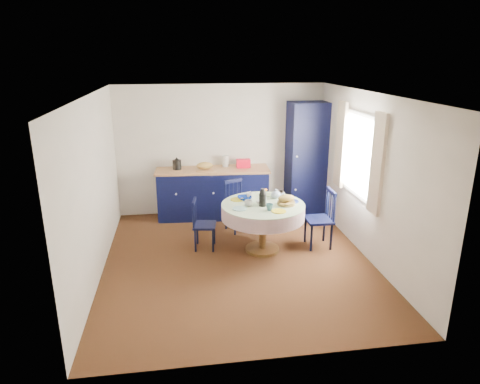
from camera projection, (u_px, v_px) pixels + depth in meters
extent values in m
plane|color=black|center=(238.00, 261.00, 6.56)|extent=(4.50, 4.50, 0.00)
plane|color=white|center=(237.00, 94.00, 5.79)|extent=(4.50, 4.50, 0.00)
cube|color=beige|center=(221.00, 150.00, 8.29)|extent=(4.00, 0.02, 2.50)
cube|color=beige|center=(94.00, 189.00, 5.90)|extent=(0.02, 4.50, 2.50)
cube|color=beige|center=(368.00, 177.00, 6.45)|extent=(0.02, 4.50, 2.50)
plane|color=white|center=(361.00, 156.00, 6.66)|extent=(0.00, 1.20, 1.20)
cube|color=white|center=(377.00, 164.00, 5.98)|extent=(0.05, 0.34, 1.45)
cube|color=white|center=(340.00, 144.00, 7.29)|extent=(0.05, 0.34, 1.45)
cube|color=black|center=(213.00, 194.00, 8.24)|extent=(2.11, 0.75, 0.91)
cube|color=#9D7148|center=(212.00, 170.00, 8.09)|extent=(2.17, 0.79, 0.04)
cube|color=#A1061B|center=(244.00, 164.00, 8.12)|extent=(0.27, 0.16, 0.16)
cube|color=#9D7148|center=(205.00, 169.00, 7.99)|extent=(0.35, 0.26, 0.02)
ellipsoid|color=#B49546|center=(205.00, 166.00, 7.97)|extent=(0.31, 0.20, 0.13)
cylinder|color=silver|center=(226.00, 161.00, 8.20)|extent=(0.12, 0.12, 0.22)
cube|color=black|center=(307.00, 158.00, 8.34)|extent=(0.78, 0.57, 2.17)
cylinder|color=white|center=(296.00, 156.00, 8.00)|extent=(0.04, 0.02, 0.04)
cylinder|color=white|center=(295.00, 190.00, 8.20)|extent=(0.04, 0.02, 0.04)
cylinder|color=brown|center=(262.00, 249.00, 6.90)|extent=(0.54, 0.54, 0.05)
cylinder|color=brown|center=(263.00, 228.00, 6.78)|extent=(0.11, 0.11, 0.72)
cylinder|color=brown|center=(263.00, 206.00, 6.67)|extent=(1.25, 1.25, 0.03)
cylinder|color=silver|center=(263.00, 211.00, 6.70)|extent=(1.31, 1.31, 0.22)
cylinder|color=white|center=(263.00, 204.00, 6.66)|extent=(1.31, 1.31, 0.01)
cylinder|color=#85BAB9|center=(240.00, 209.00, 6.45)|extent=(0.22, 0.22, 0.01)
cylinder|color=yellow|center=(279.00, 211.00, 6.35)|extent=(0.22, 0.22, 0.01)
cylinder|color=navy|center=(292.00, 201.00, 6.77)|extent=(0.22, 0.22, 0.01)
cylinder|color=#8EAD6F|center=(265.00, 195.00, 7.09)|extent=(0.22, 0.22, 0.01)
cylinder|color=yellow|center=(237.00, 199.00, 6.86)|extent=(0.22, 0.22, 0.01)
cylinder|color=olive|center=(286.00, 203.00, 6.63)|extent=(0.28, 0.28, 0.05)
ellipsoid|color=#B49546|center=(286.00, 198.00, 6.61)|extent=(0.26, 0.16, 0.11)
cube|color=silver|center=(260.00, 202.00, 6.70)|extent=(0.10, 0.07, 0.04)
cylinder|color=black|center=(213.00, 241.00, 6.79)|extent=(0.03, 0.03, 0.38)
cylinder|color=black|center=(214.00, 233.00, 7.08)|extent=(0.03, 0.03, 0.38)
cylinder|color=black|center=(195.00, 241.00, 6.80)|extent=(0.03, 0.03, 0.38)
cylinder|color=black|center=(197.00, 233.00, 7.08)|extent=(0.03, 0.03, 0.38)
cube|color=black|center=(205.00, 225.00, 6.87)|extent=(0.41, 0.42, 0.04)
cylinder|color=black|center=(193.00, 216.00, 6.67)|extent=(0.03, 0.03, 0.42)
cylinder|color=black|center=(195.00, 210.00, 6.95)|extent=(0.03, 0.03, 0.42)
cube|color=black|center=(194.00, 201.00, 6.75)|extent=(0.09, 0.34, 0.05)
cylinder|color=black|center=(194.00, 216.00, 6.74)|extent=(0.02, 0.02, 0.35)
cylinder|color=black|center=(194.00, 214.00, 6.82)|extent=(0.02, 0.02, 0.35)
cylinder|color=black|center=(195.00, 212.00, 6.89)|extent=(0.02, 0.02, 0.35)
cylinder|color=black|center=(235.00, 224.00, 7.44)|extent=(0.03, 0.03, 0.41)
cylinder|color=black|center=(251.00, 220.00, 7.61)|extent=(0.03, 0.03, 0.41)
cylinder|color=black|center=(226.00, 218.00, 7.69)|extent=(0.03, 0.03, 0.41)
cylinder|color=black|center=(241.00, 215.00, 7.85)|extent=(0.03, 0.03, 0.41)
cube|color=black|center=(238.00, 207.00, 7.58)|extent=(0.52, 0.51, 0.04)
cylinder|color=black|center=(225.00, 194.00, 7.56)|extent=(0.03, 0.03, 0.46)
cylinder|color=black|center=(241.00, 191.00, 7.73)|extent=(0.03, 0.03, 0.46)
cube|color=black|center=(233.00, 181.00, 7.58)|extent=(0.35, 0.18, 0.06)
cylinder|color=black|center=(229.00, 194.00, 7.61)|extent=(0.02, 0.02, 0.38)
cylinder|color=black|center=(233.00, 193.00, 7.65)|extent=(0.02, 0.02, 0.38)
cylinder|color=black|center=(237.00, 193.00, 7.70)|extent=(0.02, 0.02, 0.38)
cylinder|color=black|center=(305.00, 230.00, 7.14)|extent=(0.04, 0.04, 0.44)
cylinder|color=black|center=(311.00, 238.00, 6.82)|extent=(0.04, 0.04, 0.44)
cylinder|color=black|center=(324.00, 229.00, 7.19)|extent=(0.04, 0.04, 0.44)
cylinder|color=black|center=(331.00, 237.00, 6.86)|extent=(0.04, 0.04, 0.44)
cube|color=black|center=(319.00, 220.00, 6.93)|extent=(0.41, 0.43, 0.04)
cylinder|color=black|center=(327.00, 201.00, 7.04)|extent=(0.04, 0.04, 0.49)
cylinder|color=black|center=(334.00, 209.00, 6.71)|extent=(0.04, 0.04, 0.49)
cube|color=black|center=(332.00, 192.00, 6.81)|extent=(0.04, 0.39, 0.06)
cylinder|color=black|center=(329.00, 204.00, 6.97)|extent=(0.02, 0.02, 0.41)
cylinder|color=black|center=(331.00, 206.00, 6.88)|extent=(0.02, 0.02, 0.41)
cylinder|color=black|center=(333.00, 208.00, 6.80)|extent=(0.02, 0.02, 0.41)
imported|color=silver|center=(248.00, 203.00, 6.57)|extent=(0.12, 0.12, 0.09)
imported|color=#33626F|center=(270.00, 207.00, 6.38)|extent=(0.11, 0.11, 0.10)
imported|color=black|center=(280.00, 194.00, 6.97)|extent=(0.13, 0.13, 0.10)
imported|color=silver|center=(249.00, 195.00, 6.94)|extent=(0.10, 0.10, 0.09)
imported|color=navy|center=(245.00, 198.00, 6.86)|extent=(0.23, 0.23, 0.06)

